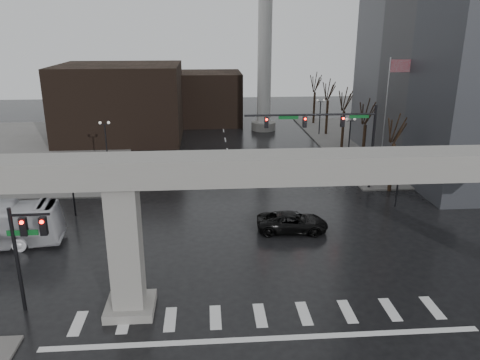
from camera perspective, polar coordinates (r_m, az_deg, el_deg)
The scene contains 23 objects.
ground at distance 27.04m, azimuth 2.20°, elevation -14.96°, with size 160.00×160.00×0.00m, color black.
sidewalk_ne at distance 66.77m, azimuth 21.33°, elevation 4.25°, with size 28.00×36.00×0.15m, color slate.
sidewalk_nw at distance 64.63m, azimuth -25.36°, elevation 3.30°, with size 28.00×36.00×0.15m, color slate.
elevated_guideway at distance 24.15m, azimuth 5.38°, elevation -0.99°, with size 48.00×2.60×8.70m.
building_far_left at distance 66.17m, azimuth -14.29°, elevation 9.18°, with size 16.00×14.00×10.00m, color black.
building_far_mid at distance 75.24m, azimuth -3.80°, elevation 9.96°, with size 10.00×10.00×8.00m, color black.
smokestack at distance 69.03m, azimuth 3.06°, elevation 17.02°, with size 3.60×3.60×30.00m.
signal_mast_arm at distance 43.81m, azimuth 11.32°, elevation 6.08°, with size 12.12×0.43×8.00m.
signal_left_pole at distance 27.08m, azimuth -24.73°, elevation -6.88°, with size 2.30×0.30×6.00m.
flagpole_assembly at distance 48.51m, azimuth 17.72°, elevation 8.78°, with size 2.06×0.12×12.00m.
lamp_right_0 at distance 41.48m, azimuth 18.87°, elevation 1.40°, with size 1.22×0.32×5.11m.
lamp_right_1 at distance 54.20m, azimuth 13.24°, elevation 5.70°, with size 1.22×0.32×5.11m.
lamp_right_2 at distance 67.42m, azimuth 9.75°, elevation 8.32°, with size 1.22×0.32×5.11m.
lamp_left_0 at distance 39.68m, azimuth -19.91°, elevation 0.54°, with size 1.22×0.32×5.11m.
lamp_left_1 at distance 52.83m, azimuth -16.07°, elevation 5.16°, with size 1.22×0.32×5.11m.
lamp_left_2 at distance 66.33m, azimuth -13.76°, elevation 7.90°, with size 1.22×0.32×5.11m.
tree_right_0 at distance 45.61m, azimuth 18.07°, elevation 2.06°, with size 1.09×1.58×7.50m.
tree_right_1 at distance 52.82m, azimuth 14.89°, elevation 4.56°, with size 1.09×1.61×7.67m.
tree_right_2 at distance 60.23m, azimuth 12.48°, elevation 6.44°, with size 1.10×1.63×7.85m.
tree_right_3 at distance 67.78m, azimuth 10.58°, elevation 7.90°, with size 1.11×1.66×8.02m.
tree_right_4 at distance 75.42m, azimuth 9.06°, elevation 9.06°, with size 1.12×1.69×8.19m.
pickup_truck at distance 35.60m, azimuth 6.40°, elevation -5.13°, with size 2.46×5.34×1.48m, color black.
far_car at distance 48.41m, azimuth -3.05°, elevation 1.21°, with size 1.50×3.74×1.27m, color black.
Camera 1 is at (-2.70, -22.46, 14.80)m, focal length 35.00 mm.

